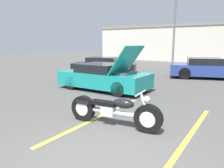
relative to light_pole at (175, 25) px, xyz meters
The scene contains 8 objects.
ground_plane 17.38m from the light_pole, 77.24° to the right, with size 80.00×80.00×0.00m, color #514F4C.
parking_stripe_foreground 15.21m from the light_pole, 81.10° to the right, with size 0.12×4.75×0.01m, color yellow.
parking_stripe_middle 15.82m from the light_pole, 71.44° to the right, with size 0.12×4.75×0.01m, color yellow.
light_pole is the anchor object (origin of this frame).
motorcycle 15.58m from the light_pole, 78.57° to the right, with size 2.63×0.70×1.00m.
show_car_hood_open 11.66m from the light_pole, 89.16° to the right, with size 4.32×1.94×2.08m.
parked_car_mid_row 6.84m from the light_pole, 53.81° to the right, with size 4.79×3.14×1.27m.
parked_car_left_row 7.68m from the light_pole, 119.43° to the right, with size 5.03×3.41×1.14m.
Camera 1 is at (2.22, -3.03, 2.17)m, focal length 35.00 mm.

